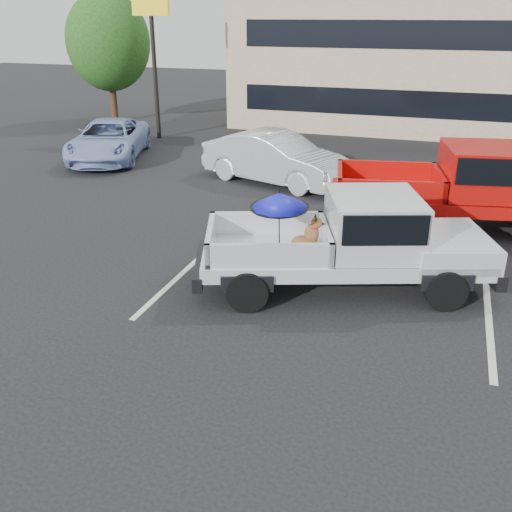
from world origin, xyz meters
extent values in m
plane|color=black|center=(0.00, 0.00, 0.00)|extent=(90.00, 90.00, 0.00)
cube|color=silver|center=(-3.00, 2.00, 0.00)|extent=(0.12, 5.00, 0.01)
cube|color=silver|center=(3.00, 2.00, 0.00)|extent=(0.12, 5.00, 0.01)
cube|color=tan|center=(2.00, 21.00, 3.00)|extent=(20.00, 8.00, 6.00)
cube|color=black|center=(2.00, 17.02, 1.50)|extent=(18.00, 0.08, 1.10)
cube|color=black|center=(2.00, 17.02, 4.20)|extent=(18.00, 0.08, 1.10)
cylinder|color=black|center=(-10.00, 14.00, 3.00)|extent=(0.18, 0.18, 6.00)
cube|color=yellow|center=(-10.00, 14.00, 5.40)|extent=(1.60, 0.18, 1.00)
cylinder|color=#332114|center=(-14.00, 17.00, 1.21)|extent=(0.32, 0.32, 2.42)
ellipsoid|color=#1C4614|center=(-14.00, 17.00, 3.74)|extent=(3.96, 3.96, 4.55)
cylinder|color=black|center=(-1.19, 0.52, 0.38)|extent=(0.81, 0.52, 0.76)
cylinder|color=black|center=(-1.80, 2.25, 0.38)|extent=(0.81, 0.52, 0.76)
cylinder|color=black|center=(2.21, 1.71, 0.38)|extent=(0.81, 0.52, 0.76)
cylinder|color=black|center=(1.60, 3.45, 0.38)|extent=(0.81, 0.52, 0.76)
cube|color=silver|center=(0.25, 2.00, 0.67)|extent=(5.72, 3.60, 0.28)
cube|color=silver|center=(2.14, 2.66, 0.88)|extent=(2.05, 2.31, 0.46)
cube|color=black|center=(2.85, 2.91, 0.50)|extent=(0.84, 1.92, 0.30)
cube|color=black|center=(-2.34, 1.09, 0.50)|extent=(0.82, 1.91, 0.28)
cube|color=silver|center=(0.77, 2.18, 1.35)|extent=(2.17, 2.28, 1.05)
cube|color=black|center=(0.77, 2.18, 1.55)|extent=(2.06, 2.33, 0.55)
cube|color=black|center=(-1.11, 1.52, 0.73)|extent=(2.78, 2.50, 0.10)
cube|color=silver|center=(-1.40, 2.34, 1.03)|extent=(2.20, 0.86, 0.50)
cube|color=silver|center=(-0.83, 0.70, 1.03)|extent=(2.20, 0.86, 0.50)
cube|color=silver|center=(-2.15, 1.15, 1.03)|extent=(0.70, 1.77, 0.50)
cube|color=silver|center=(-0.08, 1.88, 1.03)|extent=(0.70, 1.77, 0.50)
ellipsoid|color=brown|center=(-0.48, 1.77, 0.93)|extent=(0.55, 0.51, 0.30)
cylinder|color=brown|center=(-0.23, 1.78, 0.89)|extent=(0.07, 0.07, 0.23)
cylinder|color=brown|center=(-0.28, 1.92, 0.89)|extent=(0.07, 0.07, 0.23)
ellipsoid|color=brown|center=(-0.33, 1.82, 1.12)|extent=(0.36, 0.34, 0.41)
cylinder|color=red|center=(-0.32, 1.82, 1.25)|extent=(0.20, 0.20, 0.04)
sphere|color=brown|center=(-0.25, 1.85, 1.35)|extent=(0.22, 0.22, 0.22)
cone|color=black|center=(-0.14, 1.89, 1.33)|extent=(0.18, 0.15, 0.10)
cone|color=black|center=(-0.25, 1.79, 1.46)|extent=(0.08, 0.08, 0.11)
cone|color=black|center=(-0.29, 1.89, 1.46)|extent=(0.08, 0.08, 0.11)
cylinder|color=brown|center=(-0.64, 1.71, 0.84)|extent=(0.27, 0.05, 0.09)
cylinder|color=black|center=(-0.87, 1.45, 1.31)|extent=(0.02, 0.10, 1.05)
cone|color=#1618C9|center=(-0.87, 1.45, 1.85)|extent=(1.10, 1.12, 0.36)
cylinder|color=black|center=(-0.87, 1.45, 2.01)|extent=(0.02, 0.02, 0.10)
cylinder|color=black|center=(-0.87, 1.45, 1.72)|extent=(1.10, 1.10, 0.09)
cylinder|color=black|center=(0.39, 4.91, 0.42)|extent=(0.88, 0.46, 0.84)
cylinder|color=black|center=(0.00, 6.91, 0.42)|extent=(0.88, 0.46, 0.84)
cube|color=#B60D0A|center=(2.21, 6.30, 0.74)|extent=(6.26, 3.22, 0.31)
cube|color=black|center=(-0.78, 5.72, 0.55)|extent=(0.61, 2.17, 0.31)
cube|color=#B60D0A|center=(2.80, 6.42, 1.49)|extent=(2.18, 2.35, 1.16)
cube|color=black|center=(2.80, 6.42, 1.71)|extent=(2.04, 2.42, 0.61)
cube|color=black|center=(0.63, 5.99, 0.81)|extent=(2.88, 2.48, 0.11)
cube|color=#B60D0A|center=(0.45, 6.94, 1.14)|extent=(2.52, 0.59, 0.55)
cube|color=#B60D0A|center=(0.82, 5.05, 1.14)|extent=(2.52, 0.59, 0.55)
cube|color=#B60D0A|center=(-0.56, 5.76, 1.14)|extent=(0.50, 2.02, 0.55)
cube|color=#B60D0A|center=(1.83, 6.23, 1.14)|extent=(0.50, 2.02, 0.55)
imported|color=#B8B9C0|center=(-3.16, 8.82, 0.79)|extent=(5.09, 3.10, 1.58)
imported|color=#8DA2D2|center=(-9.91, 9.95, 0.70)|extent=(3.81, 5.51, 1.40)
camera|label=1|loc=(1.91, -8.16, 5.02)|focal=40.00mm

